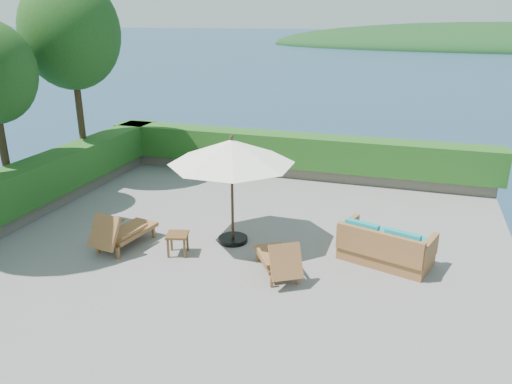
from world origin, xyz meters
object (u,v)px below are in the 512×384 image
(patio_umbrella, at_px, (232,153))
(lounge_left, at_px, (121,232))
(wicker_loveseat, at_px, (385,248))
(lounge_right, at_px, (279,259))
(side_table, at_px, (177,237))

(patio_umbrella, distance_m, lounge_left, 3.00)
(patio_umbrella, height_order, wicker_loveseat, patio_umbrella)
(wicker_loveseat, bearing_deg, lounge_right, -131.73)
(lounge_left, xyz_separation_m, side_table, (1.32, 0.09, 0.01))
(lounge_right, xyz_separation_m, wicker_loveseat, (1.95, 1.17, -0.01))
(side_table, bearing_deg, patio_umbrella, 46.50)
(lounge_left, relative_size, side_table, 3.07)
(patio_umbrella, bearing_deg, lounge_left, -154.78)
(side_table, height_order, wicker_loveseat, wicker_loveseat)
(lounge_left, xyz_separation_m, lounge_right, (3.63, -0.15, -0.03))
(lounge_right, height_order, wicker_loveseat, wicker_loveseat)
(patio_umbrella, distance_m, wicker_loveseat, 3.78)
(patio_umbrella, height_order, lounge_right, patio_umbrella)
(lounge_right, bearing_deg, lounge_left, 146.06)
(lounge_left, distance_m, side_table, 1.32)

